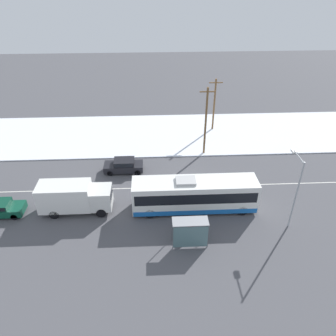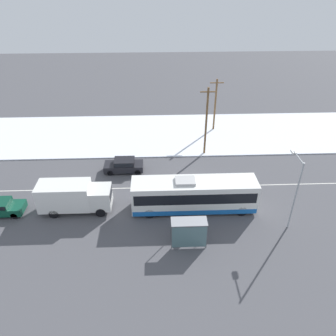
{
  "view_description": "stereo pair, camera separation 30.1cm",
  "coord_description": "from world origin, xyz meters",
  "views": [
    {
      "loc": [
        -3.66,
        -27.81,
        20.02
      ],
      "look_at": [
        -2.19,
        1.54,
        1.4
      ],
      "focal_mm": 35.0,
      "sensor_mm": 36.0,
      "label": 1
    },
    {
      "loc": [
        -3.36,
        -27.82,
        20.02
      ],
      "look_at": [
        -2.19,
        1.54,
        1.4
      ],
      "focal_mm": 35.0,
      "sensor_mm": 36.0,
      "label": 2
    }
  ],
  "objects": [
    {
      "name": "ground_plane",
      "position": [
        0.0,
        0.0,
        0.0
      ],
      "size": [
        120.0,
        120.0,
        0.0
      ],
      "primitive_type": "plane",
      "color": "#4C4C51"
    },
    {
      "name": "snow_lot",
      "position": [
        0.0,
        12.42,
        0.06
      ],
      "size": [
        80.0,
        12.49,
        0.12
      ],
      "color": "silver",
      "rests_on": "ground_plane"
    },
    {
      "name": "lane_marking_center",
      "position": [
        0.0,
        0.0,
        0.0
      ],
      "size": [
        60.0,
        0.12,
        0.0
      ],
      "color": "silver",
      "rests_on": "ground_plane"
    },
    {
      "name": "city_bus",
      "position": [
        0.02,
        -3.57,
        1.64
      ],
      "size": [
        11.53,
        2.57,
        3.35
      ],
      "color": "white",
      "rests_on": "ground_plane"
    },
    {
      "name": "box_truck",
      "position": [
        -11.17,
        -3.34,
        1.65
      ],
      "size": [
        6.65,
        2.3,
        2.98
      ],
      "color": "silver",
      "rests_on": "ground_plane"
    },
    {
      "name": "sedan_car",
      "position": [
        -7.03,
        3.3,
        0.82
      ],
      "size": [
        4.3,
        1.8,
        1.51
      ],
      "rotation": [
        0.0,
        0.0,
        3.14
      ],
      "color": "black",
      "rests_on": "ground_plane"
    },
    {
      "name": "pedestrian_at_stop",
      "position": [
        -0.72,
        -7.12,
        1.0
      ],
      "size": [
        0.59,
        0.26,
        1.64
      ],
      "color": "#23232D",
      "rests_on": "ground_plane"
    },
    {
      "name": "bus_shelter",
      "position": [
        -0.88,
        -8.33,
        1.68
      ],
      "size": [
        2.92,
        1.2,
        2.4
      ],
      "color": "gray",
      "rests_on": "ground_plane"
    },
    {
      "name": "streetlamp",
      "position": [
        8.14,
        -5.97,
        4.27
      ],
      "size": [
        0.36,
        2.49,
        6.69
      ],
      "color": "#9EA3A8",
      "rests_on": "ground_plane"
    },
    {
      "name": "utility_pole_roadside",
      "position": [
        2.47,
        6.91,
        4.36
      ],
      "size": [
        1.8,
        0.24,
        8.34
      ],
      "color": "brown",
      "rests_on": "ground_plane"
    },
    {
      "name": "utility_pole_snowlot",
      "position": [
        4.64,
        13.56,
        3.78
      ],
      "size": [
        1.8,
        0.24,
        7.19
      ],
      "color": "brown",
      "rests_on": "ground_plane"
    }
  ]
}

